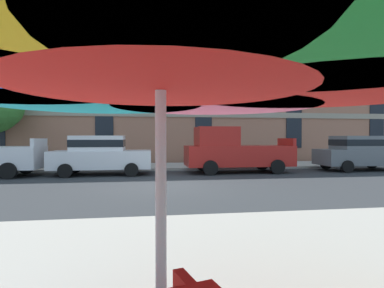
# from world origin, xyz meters

# --- Properties ---
(ground_plane) EXTENTS (120.00, 120.00, 0.00)m
(ground_plane) POSITION_xyz_m (0.00, 0.00, 0.00)
(ground_plane) COLOR #2D3033
(sidewalk_far) EXTENTS (56.00, 3.60, 0.12)m
(sidewalk_far) POSITION_xyz_m (0.00, 6.80, 0.06)
(sidewalk_far) COLOR #B2ADA3
(sidewalk_far) RESTS_ON ground
(apartment_building) EXTENTS (37.57, 12.08, 16.00)m
(apartment_building) POSITION_xyz_m (0.00, 14.99, 8.00)
(apartment_building) COLOR #A87056
(apartment_building) RESTS_ON ground
(sedan_white) EXTENTS (4.40, 1.98, 1.78)m
(sedan_white) POSITION_xyz_m (-2.61, 3.70, 0.95)
(sedan_white) COLOR silver
(sedan_white) RESTS_ON ground
(pickup_red) EXTENTS (5.10, 2.12, 2.20)m
(pickup_red) POSITION_xyz_m (3.62, 3.70, 1.03)
(pickup_red) COLOR #B21E19
(pickup_red) RESTS_ON ground
(sedan_gray) EXTENTS (4.40, 1.98, 1.78)m
(sedan_gray) POSITION_xyz_m (10.33, 3.70, 0.95)
(sedan_gray) COLOR slate
(sedan_gray) RESTS_ON ground
(patio_umbrella) EXTENTS (3.57, 3.32, 2.38)m
(patio_umbrella) POSITION_xyz_m (-0.47, -9.00, 2.12)
(patio_umbrella) COLOR silver
(patio_umbrella) RESTS_ON ground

